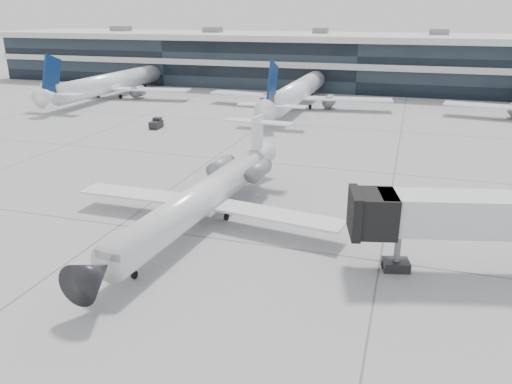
% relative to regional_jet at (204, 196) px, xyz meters
% --- Properties ---
extents(ground, '(220.00, 220.00, 0.00)m').
position_rel_regional_jet_xyz_m(ground, '(3.83, -2.63, -2.20)').
color(ground, gray).
rests_on(ground, ground).
extents(terminal, '(170.00, 22.00, 10.00)m').
position_rel_regional_jet_xyz_m(terminal, '(3.83, 79.37, 2.80)').
color(terminal, black).
rests_on(terminal, ground).
extents(bg_jet_left, '(32.00, 40.00, 9.60)m').
position_rel_regional_jet_xyz_m(bg_jet_left, '(-41.17, 52.37, -2.20)').
color(bg_jet_left, white).
rests_on(bg_jet_left, ground).
extents(bg_jet_center, '(32.00, 40.00, 9.60)m').
position_rel_regional_jet_xyz_m(bg_jet_center, '(-4.17, 52.37, -2.20)').
color(bg_jet_center, white).
rests_on(bg_jet_center, ground).
extents(regional_jet, '(22.36, 27.94, 6.45)m').
position_rel_regional_jet_xyz_m(regional_jet, '(0.00, 0.00, 0.00)').
color(regional_jet, silver).
rests_on(regional_jet, ground).
extents(jet_bridge, '(16.77, 6.83, 5.42)m').
position_rel_regional_jet_xyz_m(jet_bridge, '(20.81, -2.08, 1.75)').
color(jet_bridge, '#B8BABD').
rests_on(jet_bridge, ground).
extents(traffic_cone, '(0.53, 0.53, 0.64)m').
position_rel_regional_jet_xyz_m(traffic_cone, '(-2.87, 2.09, -1.90)').
color(traffic_cone, '#E45B0C').
rests_on(traffic_cone, ground).
extents(far_tug, '(1.46, 2.33, 1.44)m').
position_rel_regional_jet_xyz_m(far_tug, '(-19.92, 29.47, -1.56)').
color(far_tug, black).
rests_on(far_tug, ground).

